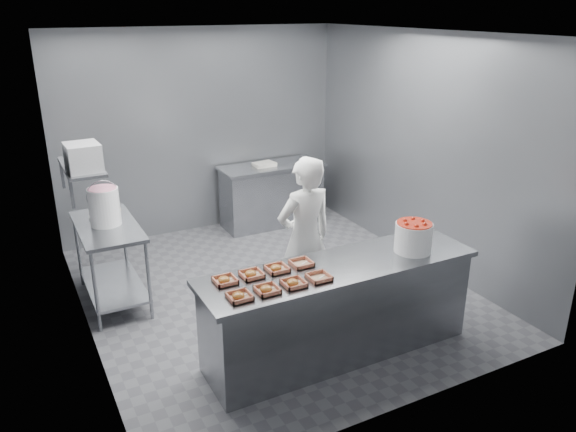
% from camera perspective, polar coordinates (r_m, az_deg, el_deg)
% --- Properties ---
extents(floor, '(4.50, 4.50, 0.00)m').
position_cam_1_polar(floor, '(6.46, -1.42, -7.57)').
color(floor, '#4C4C51').
rests_on(floor, ground).
extents(ceiling, '(4.50, 4.50, 0.00)m').
position_cam_1_polar(ceiling, '(5.69, -1.68, 18.10)').
color(ceiling, white).
rests_on(ceiling, wall_back).
extents(wall_back, '(4.00, 0.04, 2.80)m').
position_cam_1_polar(wall_back, '(7.95, -8.77, 8.42)').
color(wall_back, slate).
rests_on(wall_back, ground).
extents(wall_left, '(0.04, 4.50, 2.80)m').
position_cam_1_polar(wall_left, '(5.40, -20.98, 1.41)').
color(wall_left, slate).
rests_on(wall_left, ground).
extents(wall_right, '(0.04, 4.50, 2.80)m').
position_cam_1_polar(wall_right, '(7.00, 13.42, 6.44)').
color(wall_right, slate).
rests_on(wall_right, ground).
extents(service_counter, '(2.60, 0.70, 0.90)m').
position_cam_1_polar(service_counter, '(5.21, 5.20, -9.39)').
color(service_counter, slate).
rests_on(service_counter, ground).
extents(prep_table, '(0.60, 1.20, 0.90)m').
position_cam_1_polar(prep_table, '(6.28, -17.64, -3.45)').
color(prep_table, slate).
rests_on(prep_table, ground).
extents(back_counter, '(1.50, 0.60, 0.90)m').
position_cam_1_polar(back_counter, '(8.21, -1.67, 2.20)').
color(back_counter, slate).
rests_on(back_counter, ground).
extents(wall_shelf, '(0.35, 0.90, 0.03)m').
position_cam_1_polar(wall_shelf, '(5.95, -20.24, 4.73)').
color(wall_shelf, slate).
rests_on(wall_shelf, wall_left).
extents(tray_0, '(0.19, 0.18, 0.06)m').
position_cam_1_polar(tray_0, '(4.44, -4.98, -8.12)').
color(tray_0, tan).
rests_on(tray_0, service_counter).
extents(tray_1, '(0.19, 0.18, 0.06)m').
position_cam_1_polar(tray_1, '(4.52, -2.15, -7.47)').
color(tray_1, tan).
rests_on(tray_1, service_counter).
extents(tray_2, '(0.19, 0.18, 0.06)m').
position_cam_1_polar(tray_2, '(4.62, 0.55, -6.82)').
color(tray_2, tan).
rests_on(tray_2, service_counter).
extents(tray_3, '(0.19, 0.18, 0.04)m').
position_cam_1_polar(tray_3, '(4.73, 3.17, -6.22)').
color(tray_3, tan).
rests_on(tray_3, service_counter).
extents(tray_4, '(0.19, 0.18, 0.06)m').
position_cam_1_polar(tray_4, '(4.69, -6.44, -6.50)').
color(tray_4, tan).
rests_on(tray_4, service_counter).
extents(tray_5, '(0.19, 0.18, 0.06)m').
position_cam_1_polar(tray_5, '(4.77, -3.74, -5.92)').
color(tray_5, tan).
rests_on(tray_5, service_counter).
extents(tray_6, '(0.19, 0.18, 0.06)m').
position_cam_1_polar(tray_6, '(4.86, -1.15, -5.35)').
color(tray_6, tan).
rests_on(tray_6, service_counter).
extents(tray_7, '(0.19, 0.18, 0.04)m').
position_cam_1_polar(tray_7, '(4.96, 1.37, -4.81)').
color(tray_7, tan).
rests_on(tray_7, service_counter).
extents(worker, '(0.65, 0.45, 1.70)m').
position_cam_1_polar(worker, '(5.64, 1.71, -2.33)').
color(worker, white).
rests_on(worker, ground).
extents(strawberry_tub, '(0.34, 0.34, 0.29)m').
position_cam_1_polar(strawberry_tub, '(5.31, 12.63, -2.01)').
color(strawberry_tub, white).
rests_on(strawberry_tub, service_counter).
extents(glaze_bucket, '(0.33, 0.31, 0.48)m').
position_cam_1_polar(glaze_bucket, '(6.10, -18.18, 1.00)').
color(glaze_bucket, white).
rests_on(glaze_bucket, prep_table).
extents(bucket_lid, '(0.37, 0.37, 0.02)m').
position_cam_1_polar(bucket_lid, '(6.38, -18.26, -0.04)').
color(bucket_lid, white).
rests_on(bucket_lid, prep_table).
extents(rag, '(0.18, 0.16, 0.02)m').
position_cam_1_polar(rag, '(6.58, -17.45, 0.66)').
color(rag, '#CCB28C').
rests_on(rag, prep_table).
extents(appliance, '(0.32, 0.36, 0.26)m').
position_cam_1_polar(appliance, '(5.71, -20.11, 5.65)').
color(appliance, gray).
rests_on(appliance, wall_shelf).
extents(paper_stack, '(0.31, 0.23, 0.05)m').
position_cam_1_polar(paper_stack, '(8.03, -2.42, 5.27)').
color(paper_stack, silver).
rests_on(paper_stack, back_counter).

